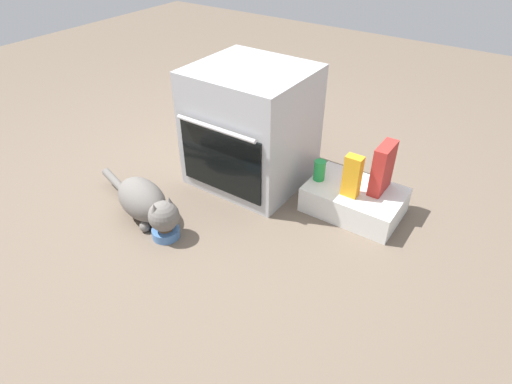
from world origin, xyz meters
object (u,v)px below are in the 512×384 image
Objects in this scene: food_bowl at (166,232)px; juice_carton at (352,176)px; cat at (146,202)px; oven at (251,127)px; cereal_box at (383,168)px; pantry_cabinet at (354,200)px; soda_can at (319,170)px.

juice_carton is (0.72, 0.70, 0.24)m from food_bowl.
food_bowl is 0.20m from cat.
oven is at bearing 85.86° from cat.
cat is 2.69× the size of cereal_box.
juice_carton reaches higher than food_bowl.
food_bowl is at bearing -135.80° from juice_carton.
cat is at bearing -141.06° from pantry_cabinet.
cereal_box is at bearing 30.85° from pantry_cabinet.
cat is 6.27× the size of soda_can.
oven is 0.76m from cat.
oven is at bearing 177.33° from juice_carton.
oven is 0.74m from pantry_cabinet.
cereal_box reaches higher than soda_can.
oven is 0.80m from food_bowl.
food_bowl is 0.61× the size of juice_carton.
food_bowl is 0.53× the size of cereal_box.
pantry_cabinet is at bearing 52.46° from cat.
soda_can is 0.43× the size of cereal_box.
oven is at bearing -179.03° from soda_can.
food_bowl is 0.20× the size of cat.
cereal_box is at bearing 16.55° from soda_can.
juice_carton reaches higher than soda_can.
cat is 1.12m from juice_carton.
cat reaches higher than pantry_cabinet.
oven is 0.68m from juice_carton.
cereal_box is at bearing 51.68° from cat.
oven reaches higher than pantry_cabinet.
food_bowl is at bearing -93.38° from oven.
food_bowl is (-0.73, -0.77, -0.05)m from pantry_cabinet.
juice_carton is at bearing -129.82° from cereal_box.
soda_can is 0.35m from cereal_box.
soda_can reaches higher than pantry_cabinet.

